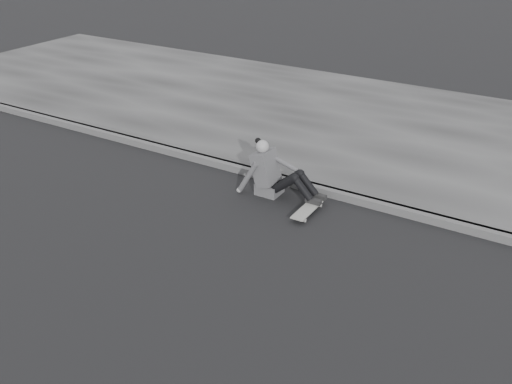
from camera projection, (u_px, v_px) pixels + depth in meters
ground at (256, 286)px, 6.76m from camera, size 80.00×80.00×0.00m
curb at (343, 195)px, 8.69m from camera, size 24.00×0.16×0.12m
sidewalk at (406, 133)px, 10.99m from camera, size 24.00×6.00×0.12m
skateboard at (308, 209)px, 8.30m from camera, size 0.20×0.78×0.09m
seated_woman at (273, 173)px, 8.69m from camera, size 1.38×0.46×0.88m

